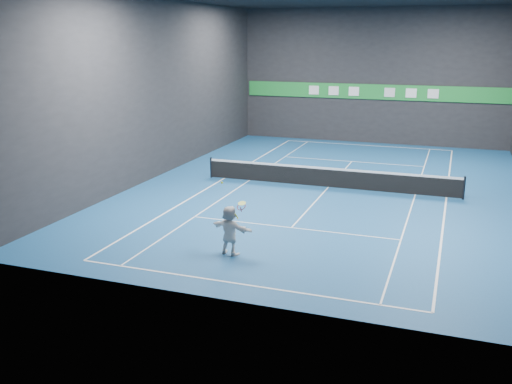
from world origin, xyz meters
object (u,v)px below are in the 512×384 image
(player, at_px, (230,230))
(tennis_net, at_px, (328,177))
(tennis_racket, at_px, (241,208))
(tennis_ball, at_px, (222,183))

(player, height_order, tennis_net, player)
(tennis_net, xyz_separation_m, tennis_racket, (-0.81, -9.70, 1.13))
(player, height_order, tennis_ball, tennis_ball)
(player, xyz_separation_m, tennis_net, (1.19, 9.74, -0.31))
(tennis_racket, bearing_deg, tennis_ball, 169.78)
(tennis_ball, bearing_deg, player, -28.16)
(player, relative_size, tennis_racket, 2.63)
(tennis_net, bearing_deg, tennis_ball, -99.04)
(tennis_ball, height_order, tennis_net, tennis_ball)
(tennis_ball, xyz_separation_m, tennis_racket, (0.71, -0.13, -0.75))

